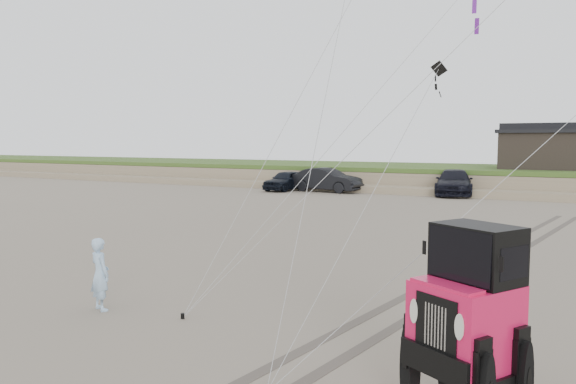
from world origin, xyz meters
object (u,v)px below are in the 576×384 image
truck_b (327,180)px  man (100,274)px  truck_a (286,180)px  jeep (465,343)px  cabin (546,148)px  truck_c (454,182)px

truck_b → man: truck_b is taller
truck_a → jeep: size_ratio=0.79×
man → cabin: bearing=-81.6°
jeep → man: 8.20m
truck_b → truck_c: (8.88, 1.95, -0.00)m
cabin → truck_a: size_ratio=1.43×
truck_b → jeep: 34.18m
cabin → jeep: size_ratio=1.13×
truck_a → truck_c: size_ratio=0.74×
truck_a → truck_b: truck_b is taller
jeep → man: size_ratio=3.49×
jeep → cabin: bearing=121.6°
cabin → jeep: bearing=-87.6°
truck_a → truck_b: bearing=12.5°
cabin → truck_c: bearing=-134.8°
cabin → man: cabin is taller
truck_a → truck_c: (12.03, 2.42, 0.11)m
truck_c → man: (-1.14, -31.03, -0.06)m
truck_b → truck_c: truck_b is taller
truck_c → man: 31.05m
truck_c → jeep: (6.97, -32.23, 0.18)m
truck_a → truck_b: size_ratio=0.84×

